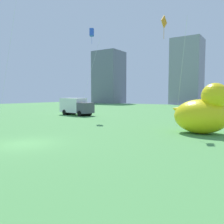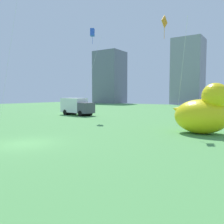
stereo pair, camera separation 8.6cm
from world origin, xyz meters
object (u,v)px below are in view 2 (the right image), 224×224
object	(u,v)px
kite_orange	(166,26)
box_truck	(77,106)
giant_inflatable_duck	(203,112)
kite_blue	(92,33)

from	to	relation	value
kite_orange	box_truck	bearing A→B (deg)	161.30
giant_inflatable_duck	kite_orange	size ratio (longest dim) A/B	0.47
box_truck	kite_orange	distance (m)	20.58
giant_inflatable_duck	kite_blue	bearing A→B (deg)	158.94
box_truck	kite_blue	xyz separation A→B (m)	(4.29, -1.04, 11.18)
box_truck	kite_orange	xyz separation A→B (m)	(17.62, -5.96, 8.81)
giant_inflatable_duck	box_truck	world-z (taller)	giant_inflatable_duck
giant_inflatable_duck	kite_orange	bearing A→B (deg)	156.47
box_truck	kite_blue	distance (m)	12.02
giant_inflatable_duck	box_truck	bearing A→B (deg)	160.34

